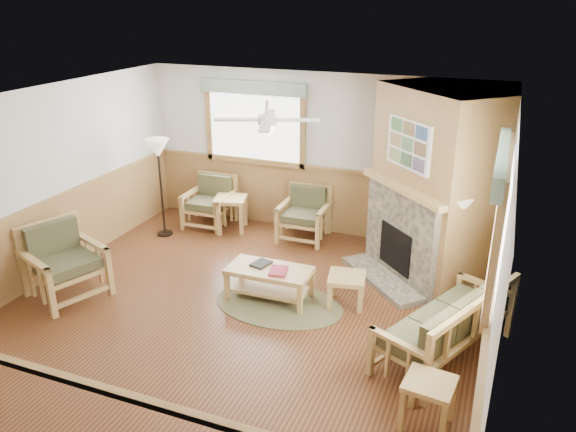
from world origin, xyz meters
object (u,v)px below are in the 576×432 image
at_px(coffee_table, 269,283).
at_px(end_table_chairs, 231,213).
at_px(sofa, 446,322).
at_px(armchair_back_left, 210,202).
at_px(armchair_back_right, 304,215).
at_px(footstool, 346,290).
at_px(armchair_left, 65,262).
at_px(end_table_sofa, 428,404).
at_px(floor_lamp_left, 161,188).
at_px(floor_lamp_right, 454,251).

relative_size(coffee_table, end_table_chairs, 1.90).
height_order(sofa, armchair_back_left, armchair_back_left).
height_order(armchair_back_right, footstool, armchair_back_right).
distance_m(armchair_back_right, armchair_left, 3.78).
height_order(armchair_back_left, end_table_chairs, armchair_back_left).
relative_size(armchair_back_right, end_table_sofa, 1.68).
distance_m(coffee_table, end_table_chairs, 2.50).
distance_m(armchair_back_right, coffee_table, 2.08).
bearing_deg(end_table_chairs, sofa, -31.52).
bearing_deg(armchair_back_left, armchair_back_right, 0.82).
distance_m(sofa, coffee_table, 2.39).
distance_m(armchair_back_left, armchair_left, 2.97).
bearing_deg(floor_lamp_left, armchair_back_left, 50.97).
relative_size(sofa, armchair_back_right, 2.15).
distance_m(armchair_back_left, end_table_chairs, 0.45).
relative_size(end_table_sofa, floor_lamp_left, 0.30).
distance_m(armchair_back_left, floor_lamp_left, 0.93).
xyz_separation_m(armchair_back_left, end_table_chairs, (0.43, -0.03, -0.14)).
distance_m(armchair_back_left, footstool, 3.48).
xyz_separation_m(armchair_back_right, armchair_left, (-2.32, -2.98, 0.07)).
bearing_deg(end_table_chairs, floor_lamp_left, -147.01).
bearing_deg(coffee_table, end_table_sofa, -36.41).
bearing_deg(floor_lamp_left, floor_lamp_right, -5.95).
relative_size(end_table_chairs, floor_lamp_right, 0.40).
bearing_deg(floor_lamp_left, sofa, -20.06).
bearing_deg(armchair_back_left, floor_lamp_right, -16.53).
bearing_deg(armchair_left, armchair_back_left, 10.33).
distance_m(armchair_left, coffee_table, 2.76).
distance_m(coffee_table, footstool, 1.03).
height_order(coffee_table, floor_lamp_left, floor_lamp_left).
xyz_separation_m(sofa, end_table_chairs, (-3.91, 2.40, -0.13)).
bearing_deg(armchair_left, floor_lamp_right, -48.32).
bearing_deg(end_table_sofa, floor_lamp_right, 91.88).
bearing_deg(coffee_table, armchair_left, -161.13).
relative_size(sofa, coffee_table, 1.64).
distance_m(armchair_left, end_table_chairs, 3.06).
height_order(armchair_back_left, armchair_back_right, armchair_back_left).
bearing_deg(coffee_table, footstool, 12.54).
height_order(armchair_back_right, end_table_chairs, armchair_back_right).
height_order(end_table_chairs, floor_lamp_left, floor_lamp_left).
relative_size(armchair_left, coffee_table, 0.89).
bearing_deg(sofa, footstool, -92.34).
bearing_deg(end_table_chairs, armchair_back_right, 4.30).
bearing_deg(end_table_chairs, footstool, -33.66).
bearing_deg(armchair_back_left, end_table_chairs, -5.51).
bearing_deg(armchair_back_left, footstool, -31.57).
bearing_deg(end_table_sofa, armchair_back_left, 139.92).
bearing_deg(floor_lamp_right, footstool, -154.71).
relative_size(end_table_sofa, footstool, 1.07).
bearing_deg(armchair_back_right, armchair_back_left, -179.54).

